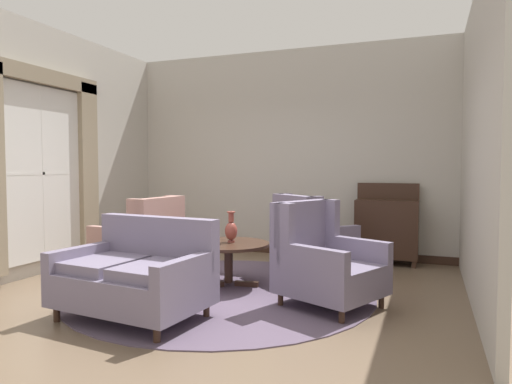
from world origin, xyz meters
TOP-DOWN VIEW (x-y plane):
  - ground at (0.00, 0.00)m, footprint 7.81×7.81m
  - wall_back at (0.00, 2.79)m, footprint 5.42×0.08m
  - wall_left at (-2.63, 0.84)m, footprint 0.08×3.91m
  - wall_right at (2.63, 0.84)m, footprint 0.08×3.91m
  - baseboard_back at (0.00, 2.74)m, footprint 5.26×0.03m
  - area_rug at (0.00, 0.30)m, footprint 3.41×3.41m
  - window_with_curtains at (-2.53, 0.29)m, footprint 0.12×1.92m
  - coffee_table at (-0.03, 0.56)m, footprint 0.96×0.96m
  - porcelain_vase at (-0.01, 0.61)m, footprint 0.15×0.15m
  - settee at (-0.37, -0.79)m, footprint 1.44×1.02m
  - armchair_near_sideboard at (1.19, 0.21)m, footprint 1.17×1.14m
  - armchair_back_corner at (-1.20, 0.52)m, footprint 0.98×0.89m
  - armchair_far_left at (0.73, 1.49)m, footprint 1.15×1.16m
  - sideboard at (1.61, 2.50)m, footprint 0.88×0.35m

SIDE VIEW (x-z plane):
  - ground at x=0.00m, z-range 0.00..0.00m
  - area_rug at x=0.00m, z-range 0.00..0.01m
  - baseboard_back at x=0.00m, z-range 0.00..0.12m
  - settee at x=-0.37m, z-range -0.06..0.86m
  - coffee_table at x=-0.03m, z-range 0.17..0.69m
  - armchair_back_corner at x=-1.20m, z-range -0.08..0.95m
  - armchair_near_sideboard at x=1.19m, z-range -0.09..0.96m
  - armchair_far_left at x=0.73m, z-range -0.08..0.97m
  - sideboard at x=1.61m, z-range -0.06..1.12m
  - porcelain_vase at x=-0.01m, z-range 0.48..0.85m
  - window_with_curtains at x=-2.53m, z-range 0.21..2.75m
  - wall_back at x=0.00m, z-range 0.00..3.28m
  - wall_left at x=-2.63m, z-range 0.00..3.28m
  - wall_right at x=2.63m, z-range 0.00..3.28m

